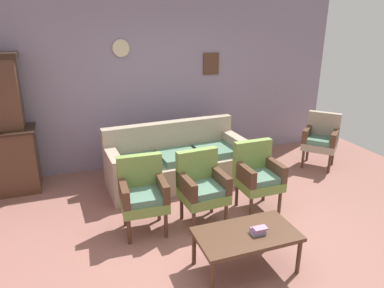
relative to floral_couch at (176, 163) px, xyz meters
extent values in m
plane|color=#84564C|center=(0.02, -1.67, -0.32)|extent=(7.68, 7.68, 0.00)
cube|color=gray|center=(0.02, 0.96, 1.03)|extent=(6.40, 0.06, 2.70)
cube|color=#472D1E|center=(0.92, 0.91, 1.33)|extent=(0.28, 0.02, 0.36)
cylinder|color=beige|center=(-0.58, 0.91, 1.63)|extent=(0.26, 0.03, 0.26)
cube|color=gray|center=(0.00, -0.05, -0.11)|extent=(2.10, 0.92, 0.42)
cube|color=gray|center=(-0.02, 0.27, 0.34)|extent=(2.07, 0.28, 0.48)
cube|color=gray|center=(0.95, 0.01, 0.22)|extent=(0.21, 0.81, 0.24)
cube|color=gray|center=(-0.95, -0.10, 0.22)|extent=(0.21, 0.81, 0.24)
cube|color=#4C705B|center=(0.61, -0.05, 0.15)|extent=(0.58, 0.59, 0.10)
cube|color=#4C705B|center=(0.01, -0.09, 0.15)|extent=(0.58, 0.59, 0.10)
cube|color=#4C705B|center=(-0.60, -0.12, 0.15)|extent=(0.58, 0.59, 0.10)
cube|color=olive|center=(-0.74, -1.12, 0.06)|extent=(0.54, 0.50, 0.12)
cube|color=#4C705B|center=(-0.75, -1.14, 0.15)|extent=(0.46, 0.43, 0.10)
cube|color=olive|center=(-0.74, -0.92, 0.35)|extent=(0.52, 0.12, 0.46)
cube|color=#472D1E|center=(-0.52, -1.13, 0.23)|extent=(0.10, 0.48, 0.22)
cube|color=#472D1E|center=(-0.96, -1.11, 0.23)|extent=(0.10, 0.48, 0.22)
cylinder|color=#472D1E|center=(-0.54, -1.32, -0.16)|extent=(0.04, 0.04, 0.32)
cylinder|color=#472D1E|center=(-0.96, -1.30, -0.16)|extent=(0.04, 0.04, 0.32)
cylinder|color=#472D1E|center=(-0.53, -0.94, -0.16)|extent=(0.04, 0.04, 0.32)
cylinder|color=#472D1E|center=(-0.95, -0.92, -0.16)|extent=(0.04, 0.04, 0.32)
cube|color=olive|center=(-0.03, -1.19, 0.06)|extent=(0.55, 0.51, 0.12)
cube|color=#4C705B|center=(-0.03, -1.21, 0.15)|extent=(0.47, 0.43, 0.10)
cube|color=olive|center=(-0.04, -0.99, 0.35)|extent=(0.53, 0.13, 0.46)
cube|color=#472D1E|center=(0.19, -1.17, 0.23)|extent=(0.11, 0.48, 0.22)
cube|color=#472D1E|center=(-0.25, -1.20, 0.23)|extent=(0.11, 0.48, 0.22)
cylinder|color=#472D1E|center=(0.19, -1.36, -0.16)|extent=(0.04, 0.04, 0.32)
cylinder|color=#472D1E|center=(-0.23, -1.39, -0.16)|extent=(0.04, 0.04, 0.32)
cylinder|color=#472D1E|center=(0.17, -0.98, -0.16)|extent=(0.04, 0.04, 0.32)
cylinder|color=#472D1E|center=(-0.25, -1.01, -0.16)|extent=(0.04, 0.04, 0.32)
cube|color=olive|center=(0.76, -1.13, 0.06)|extent=(0.53, 0.49, 0.12)
cube|color=#4C705B|center=(0.76, -1.15, 0.15)|extent=(0.45, 0.41, 0.10)
cube|color=olive|center=(0.76, -0.93, 0.35)|extent=(0.52, 0.11, 0.46)
cube|color=#472D1E|center=(0.98, -1.12, 0.23)|extent=(0.09, 0.48, 0.22)
cube|color=#472D1E|center=(0.54, -1.13, 0.23)|extent=(0.09, 0.48, 0.22)
cylinder|color=#472D1E|center=(0.97, -1.31, -0.16)|extent=(0.04, 0.04, 0.32)
cylinder|color=#472D1E|center=(0.55, -1.32, -0.16)|extent=(0.04, 0.04, 0.32)
cylinder|color=#472D1E|center=(0.97, -0.93, -0.16)|extent=(0.04, 0.04, 0.32)
cylinder|color=#472D1E|center=(0.55, -0.94, -0.16)|extent=(0.04, 0.04, 0.32)
cube|color=gray|center=(2.44, -0.22, 0.06)|extent=(0.70, 0.71, 0.12)
cube|color=#4C705B|center=(2.42, -0.23, 0.15)|extent=(0.60, 0.60, 0.10)
cube|color=gray|center=(2.59, -0.08, 0.35)|extent=(0.42, 0.45, 0.46)
cube|color=#472D1E|center=(2.59, -0.38, 0.23)|extent=(0.41, 0.38, 0.22)
cube|color=#472D1E|center=(2.29, -0.05, 0.23)|extent=(0.41, 0.38, 0.22)
cylinder|color=#472D1E|center=(2.44, -0.50, -0.16)|extent=(0.04, 0.04, 0.32)
cylinder|color=#472D1E|center=(2.16, -0.19, -0.16)|extent=(0.04, 0.04, 0.32)
cylinder|color=#472D1E|center=(2.72, -0.25, -0.16)|extent=(0.04, 0.04, 0.32)
cylinder|color=#472D1E|center=(2.44, 0.07, -0.16)|extent=(0.04, 0.04, 0.32)
cube|color=#472D1E|center=(0.06, -2.10, 0.08)|extent=(1.00, 0.56, 0.04)
cylinder|color=#472D1E|center=(-0.40, -1.86, -0.13)|extent=(0.04, 0.04, 0.38)
cylinder|color=#472D1E|center=(0.52, -1.86, -0.13)|extent=(0.04, 0.04, 0.38)
cylinder|color=#472D1E|center=(-0.40, -2.34, -0.13)|extent=(0.04, 0.04, 0.38)
cylinder|color=#472D1E|center=(0.52, -2.34, -0.13)|extent=(0.04, 0.04, 0.38)
cube|color=slate|center=(0.15, -2.16, 0.11)|extent=(0.14, 0.09, 0.03)
cube|color=#99619E|center=(0.15, -2.15, 0.14)|extent=(0.12, 0.11, 0.03)
cube|color=gray|center=(0.17, -2.17, 0.16)|extent=(0.14, 0.08, 0.02)
camera|label=1|loc=(-1.45, -4.70, 2.09)|focal=33.10mm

